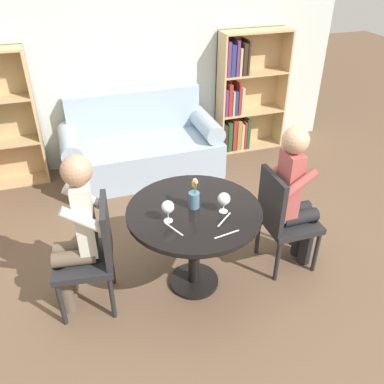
{
  "coord_description": "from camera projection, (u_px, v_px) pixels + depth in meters",
  "views": [
    {
      "loc": [
        -0.78,
        -2.28,
        2.43
      ],
      "look_at": [
        0.0,
        0.05,
        0.85
      ],
      "focal_mm": 38.0,
      "sensor_mm": 36.0,
      "label": 1
    }
  ],
  "objects": [
    {
      "name": "ground_plane",
      "position": [
        194.0,
        282.0,
        3.34
      ],
      "size": [
        16.0,
        16.0,
        0.0
      ],
      "primitive_type": "plane",
      "color": "brown"
    },
    {
      "name": "back_wall",
      "position": [
        126.0,
        48.0,
        4.48
      ],
      "size": [
        5.2,
        0.05,
        2.7
      ],
      "color": "silver",
      "rests_on": "ground_plane"
    },
    {
      "name": "round_table",
      "position": [
        194.0,
        224.0,
        3.02
      ],
      "size": [
        0.99,
        0.99,
        0.73
      ],
      "color": "black",
      "rests_on": "ground_plane"
    },
    {
      "name": "couch",
      "position": [
        141.0,
        149.0,
        4.71
      ],
      "size": [
        1.77,
        0.8,
        0.92
      ],
      "color": "#9EB2C6",
      "rests_on": "ground_plane"
    },
    {
      "name": "bookshelf_right",
      "position": [
        242.0,
        97.0,
        5.08
      ],
      "size": [
        0.86,
        0.28,
        1.48
      ],
      "color": "tan",
      "rests_on": "ground_plane"
    },
    {
      "name": "chair_left",
      "position": [
        93.0,
        252.0,
        2.91
      ],
      "size": [
        0.48,
        0.48,
        0.9
      ],
      "rotation": [
        0.0,
        0.0,
        -1.72
      ],
      "color": "#232326",
      "rests_on": "ground_plane"
    },
    {
      "name": "chair_right",
      "position": [
        283.0,
        217.0,
        3.27
      ],
      "size": [
        0.43,
        0.43,
        0.9
      ],
      "rotation": [
        0.0,
        0.0,
        1.56
      ],
      "color": "#232326",
      "rests_on": "ground_plane"
    },
    {
      "name": "person_left",
      "position": [
        76.0,
        233.0,
        2.81
      ],
      "size": [
        0.45,
        0.38,
        1.27
      ],
      "rotation": [
        0.0,
        0.0,
        -1.72
      ],
      "color": "brown",
      "rests_on": "ground_plane"
    },
    {
      "name": "person_right",
      "position": [
        295.0,
        196.0,
        3.2
      ],
      "size": [
        0.42,
        0.34,
        1.27
      ],
      "rotation": [
        0.0,
        0.0,
        1.56
      ],
      "color": "black",
      "rests_on": "ground_plane"
    },
    {
      "name": "wine_glass_left",
      "position": [
        168.0,
        208.0,
        2.77
      ],
      "size": [
        0.09,
        0.09,
        0.16
      ],
      "color": "white",
      "rests_on": "round_table"
    },
    {
      "name": "wine_glass_right",
      "position": [
        224.0,
        199.0,
        2.87
      ],
      "size": [
        0.09,
        0.09,
        0.15
      ],
      "color": "white",
      "rests_on": "round_table"
    },
    {
      "name": "flower_vase",
      "position": [
        194.0,
        197.0,
        2.92
      ],
      "size": [
        0.08,
        0.08,
        0.24
      ],
      "color": "slate",
      "rests_on": "round_table"
    },
    {
      "name": "knife_left_setting",
      "position": [
        224.0,
        219.0,
        2.84
      ],
      "size": [
        0.15,
        0.13,
        0.0
      ],
      "color": "silver",
      "rests_on": "round_table"
    },
    {
      "name": "fork_left_setting",
      "position": [
        227.0,
        234.0,
        2.7
      ],
      "size": [
        0.19,
        0.04,
        0.0
      ],
      "color": "silver",
      "rests_on": "round_table"
    },
    {
      "name": "knife_right_setting",
      "position": [
        174.0,
        229.0,
        2.75
      ],
      "size": [
        0.09,
        0.18,
        0.0
      ],
      "color": "silver",
      "rests_on": "round_table"
    }
  ]
}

